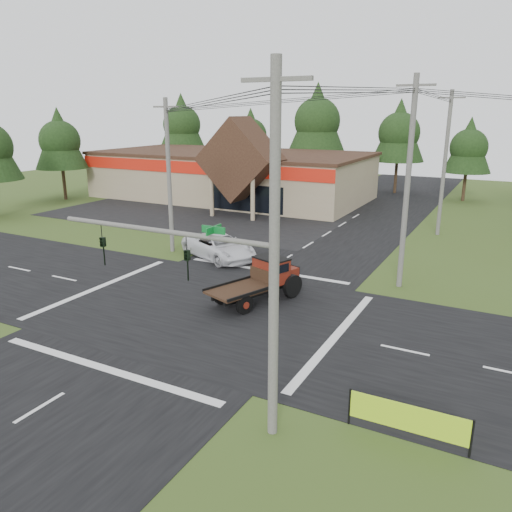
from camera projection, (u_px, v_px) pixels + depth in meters
The scene contains 19 objects.
ground at pixel (204, 308), 25.29m from camera, with size 120.00×120.00×0.00m, color #3B4E1C.
road_ns at pixel (204, 308), 25.29m from camera, with size 12.00×120.00×0.02m, color black.
road_ew at pixel (204, 308), 25.29m from camera, with size 120.00×12.00×0.02m, color black.
parking_apron at pixel (192, 216), 47.70m from camera, with size 28.00×14.00×0.02m, color black.
cvs_building at pixel (232, 174), 56.67m from camera, with size 30.40×18.20×9.19m.
traffic_signal_mast at pixel (224, 290), 15.08m from camera, with size 8.12×0.24×7.00m.
utility_pole_nr at pixel (274, 259), 13.99m from camera, with size 2.00×0.30×11.00m.
utility_pole_nw at pixel (169, 175), 34.17m from camera, with size 2.00×0.30×10.50m.
utility_pole_ne at pixel (408, 183), 26.86m from camera, with size 2.00×0.30×11.50m.
utility_pole_n at pixel (445, 163), 38.80m from camera, with size 2.00×0.30×11.20m.
tree_row_a at pixel (182, 123), 70.45m from camera, with size 6.72×6.72×12.12m.
tree_row_b at pixel (251, 133), 68.05m from camera, with size 5.60×5.60×10.10m.
tree_row_c at pixel (317, 119), 62.16m from camera, with size 7.28×7.28×13.13m.
tree_row_d at pixel (399, 131), 58.91m from camera, with size 6.16×6.16×11.11m.
tree_row_e at pixel (469, 146), 54.00m from camera, with size 5.04×5.04×9.09m.
tree_side_w at pixel (59, 139), 54.74m from camera, with size 5.60×5.60×10.10m.
antique_flatbed_truck at pixel (256, 281), 25.90m from camera, with size 2.05×5.36×2.24m, color #5F180D, non-canonical shape.
roadside_banner at pixel (407, 422), 15.00m from camera, with size 3.67×0.11×1.25m, color #A4D61C, non-canonical shape.
white_pickup at pixel (219, 246), 33.71m from camera, with size 2.73×5.92×1.64m, color silver.
Camera 1 is at (13.30, -19.60, 9.62)m, focal length 35.00 mm.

